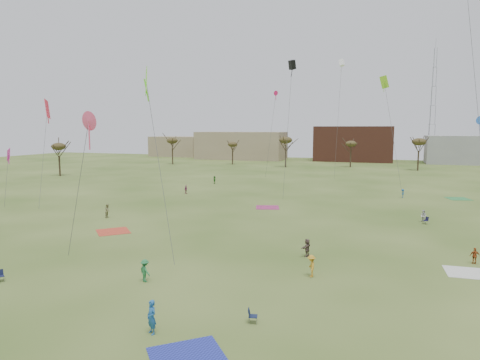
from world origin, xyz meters
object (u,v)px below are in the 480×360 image
(spectator_fore_a, at_px, (475,256))
(camp_chair_center, at_px, (253,319))
(flyer_near_center, at_px, (145,271))
(camp_chair_left, at_px, (0,278))
(radio_tower, at_px, (432,105))
(camp_chair_right, at_px, (425,222))
(flyer_near_right, at_px, (152,317))

(spectator_fore_a, distance_m, camp_chair_center, 21.91)
(flyer_near_center, relative_size, spectator_fore_a, 1.22)
(camp_chair_left, distance_m, camp_chair_center, 19.76)
(spectator_fore_a, xyz_separation_m, radio_tower, (7.05, 119.03, 18.52))
(flyer_near_center, xyz_separation_m, spectator_fore_a, (23.99, 12.65, -0.15))
(spectator_fore_a, xyz_separation_m, camp_chair_center, (-14.43, -16.48, -0.43))
(radio_tower, bearing_deg, camp_chair_right, -95.29)
(camp_chair_center, height_order, radio_tower, radio_tower)
(flyer_near_center, xyz_separation_m, camp_chair_left, (-10.19, -3.51, -0.59))
(camp_chair_left, relative_size, camp_chair_center, 1.00)
(spectator_fore_a, relative_size, camp_chair_center, 1.59)
(flyer_near_right, bearing_deg, camp_chair_right, 94.51)
(flyer_near_center, xyz_separation_m, flyer_near_right, (4.65, -6.88, 0.12))
(flyer_near_right, relative_size, camp_chair_center, 2.21)
(flyer_near_center, bearing_deg, spectator_fore_a, -124.33)
(camp_chair_right, xyz_separation_m, radio_tower, (9.65, 104.20, 18.95))
(camp_chair_right, bearing_deg, flyer_near_center, -71.21)
(camp_chair_right, bearing_deg, camp_chair_left, -78.85)
(spectator_fore_a, height_order, radio_tower, radio_tower)
(spectator_fore_a, distance_m, camp_chair_left, 37.81)
(camp_chair_right, distance_m, radio_tower, 106.35)
(flyer_near_center, height_order, camp_chair_center, flyer_near_center)
(camp_chair_left, height_order, radio_tower, radio_tower)
(spectator_fore_a, bearing_deg, camp_chair_right, -93.35)
(flyer_near_right, height_order, camp_chair_center, flyer_near_right)
(flyer_near_right, distance_m, camp_chair_right, 38.22)
(camp_chair_left, bearing_deg, camp_chair_center, -58.42)
(spectator_fore_a, distance_m, radio_tower, 120.66)
(flyer_near_right, relative_size, spectator_fore_a, 1.39)
(flyer_near_center, height_order, flyer_near_right, flyer_near_right)
(spectator_fore_a, relative_size, camp_chair_left, 1.59)
(spectator_fore_a, distance_m, camp_chair_right, 15.05)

